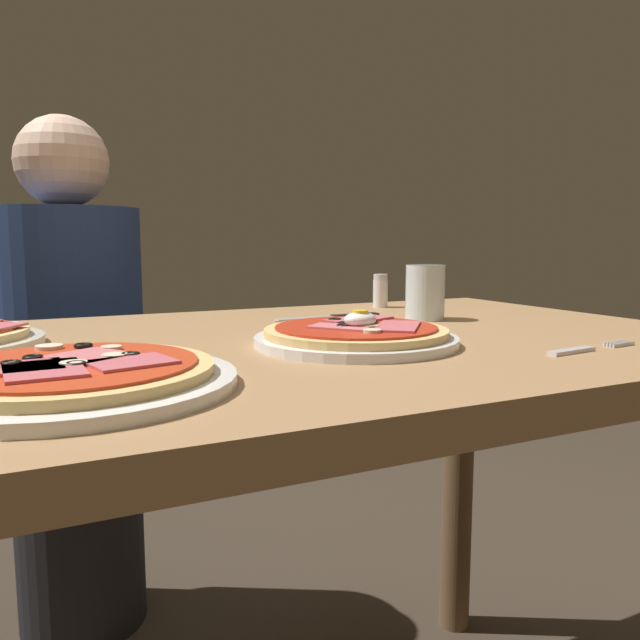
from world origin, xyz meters
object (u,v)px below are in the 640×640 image
Objects in this scene: dining_table at (276,428)px; diner_person at (74,392)px; pizza_across_left at (71,377)px; pizza_foreground at (356,335)px; knife at (336,317)px; water_glass_near at (425,296)px; salt_shaker at (380,291)px; fork at (586,349)px.

diner_person is (-0.20, 0.73, -0.09)m from dining_table.
pizza_across_left is at bearing -146.73° from dining_table.
knife is at bearing 67.95° from pizza_foreground.
dining_table is 0.77m from diner_person.
pizza_foreground is at bearing 109.25° from diner_person.
water_glass_near reaches higher than salt_shaker.
diner_person is (-0.55, 0.43, -0.25)m from salt_shaker.
pizza_across_left is 3.23× the size of water_glass_near.
water_glass_near is at bearing 89.68° from fork.
salt_shaker reaches higher than dining_table.
pizza_across_left is 1.55× the size of knife.
pizza_foreground is 3.96× the size of salt_shaker.
knife reaches higher than fork.
salt_shaker is (0.27, 0.38, 0.02)m from pizza_foreground.
knife is at bearing 37.84° from pizza_across_left.
diner_person is at bearing 129.23° from water_glass_near.
water_glass_near is 0.21m from salt_shaker.
dining_table is 6.60× the size of knife.
pizza_foreground is 1.36× the size of knife.
dining_table is at bearing 142.06° from fork.
dining_table is 0.18m from pizza_foreground.
water_glass_near reaches higher than pizza_foreground.
water_glass_near is at bearing 37.15° from pizza_foreground.
diner_person is at bearing 109.25° from pizza_foreground.
water_glass_near is at bearing -99.85° from salt_shaker.
dining_table is at bearing 33.27° from pizza_across_left.
water_glass_near is 0.86m from diner_person.
diner_person reaches higher than dining_table.
salt_shaker is (0.04, 0.20, -0.01)m from water_glass_near.
diner_person is (-0.52, 0.64, -0.25)m from water_glass_near.
water_glass_near is at bearing 17.03° from dining_table.
diner_person reaches higher than pizza_foreground.
pizza_foreground is at bearing -45.30° from dining_table.
pizza_foreground is at bearing 145.01° from fork.
pizza_foreground is 0.47m from salt_shaker.
water_glass_near is 0.34m from fork.
knife is (-0.13, 0.42, 0.00)m from fork.
pizza_across_left is at bearing -142.16° from knife.
knife is (0.46, 0.36, -0.01)m from pizza_across_left.
dining_table is at bearing 134.70° from pizza_foreground.
salt_shaker is (0.63, 0.48, 0.02)m from pizza_across_left.
salt_shaker is (0.04, 0.54, 0.03)m from fork.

